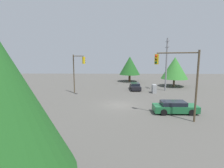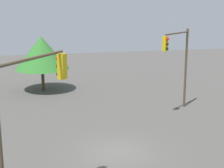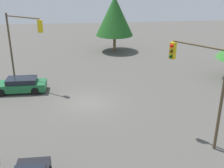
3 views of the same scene
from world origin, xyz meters
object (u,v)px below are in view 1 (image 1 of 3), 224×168
object	(u,v)px
electrical_cabinet	(154,89)
sedan_dark	(135,86)
traffic_signal_main	(78,67)
traffic_signal_cross	(180,72)
sedan_green	(175,107)

from	to	relation	value
electrical_cabinet	sedan_dark	bearing A→B (deg)	45.48
sedan_dark	electrical_cabinet	distance (m)	4.01
sedan_dark	traffic_signal_main	bearing A→B (deg)	22.11
electrical_cabinet	traffic_signal_main	bearing A→B (deg)	95.14
traffic_signal_cross	electrical_cabinet	bearing A→B (deg)	-55.64
electrical_cabinet	sedan_green	bearing A→B (deg)	179.78
traffic_signal_main	sedan_dark	bearing A→B (deg)	73.12
traffic_signal_main	electrical_cabinet	bearing A→B (deg)	56.15
sedan_dark	electrical_cabinet	xyz separation A→B (m)	(-2.81, -2.86, 0.11)
traffic_signal_cross	sedan_dark	bearing A→B (deg)	-44.50
sedan_green	traffic_signal_main	bearing A→B (deg)	-126.86
sedan_green	traffic_signal_main	xyz separation A→B (m)	(9.38, 12.52, 3.72)
sedan_dark	traffic_signal_cross	world-z (taller)	traffic_signal_cross
traffic_signal_cross	electrical_cabinet	size ratio (longest dim) A/B	4.67
sedan_green	electrical_cabinet	size ratio (longest dim) A/B	3.27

